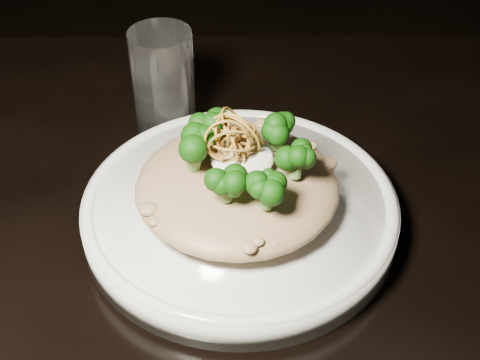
# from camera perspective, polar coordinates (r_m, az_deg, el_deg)

# --- Properties ---
(table) EXTENTS (1.10, 0.80, 0.75)m
(table) POSITION_cam_1_polar(r_m,az_deg,el_deg) (0.69, -0.48, -10.03)
(table) COLOR black
(table) RESTS_ON ground
(plate) EXTENTS (0.30, 0.30, 0.03)m
(plate) POSITION_cam_1_polar(r_m,az_deg,el_deg) (0.64, 0.00, -2.71)
(plate) COLOR silver
(plate) RESTS_ON table
(risotto) EXTENTS (0.19, 0.19, 0.04)m
(risotto) POSITION_cam_1_polar(r_m,az_deg,el_deg) (0.61, -0.25, -0.50)
(risotto) COLOR brown
(risotto) RESTS_ON plate
(broccoli) EXTENTS (0.12, 0.12, 0.04)m
(broccoli) POSITION_cam_1_polar(r_m,az_deg,el_deg) (0.58, 0.18, 2.62)
(broccoli) COLOR black
(broccoli) RESTS_ON risotto
(cheese) EXTENTS (0.06, 0.06, 0.02)m
(cheese) POSITION_cam_1_polar(r_m,az_deg,el_deg) (0.60, 0.20, 1.84)
(cheese) COLOR silver
(cheese) RESTS_ON risotto
(shallots) EXTENTS (0.05, 0.05, 0.03)m
(shallots) POSITION_cam_1_polar(r_m,az_deg,el_deg) (0.58, -0.30, 3.92)
(shallots) COLOR brown
(shallots) RESTS_ON cheese
(drinking_glass) EXTENTS (0.08, 0.08, 0.12)m
(drinking_glass) POSITION_cam_1_polar(r_m,az_deg,el_deg) (0.74, -6.55, 8.31)
(drinking_glass) COLOR silver
(drinking_glass) RESTS_ON table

